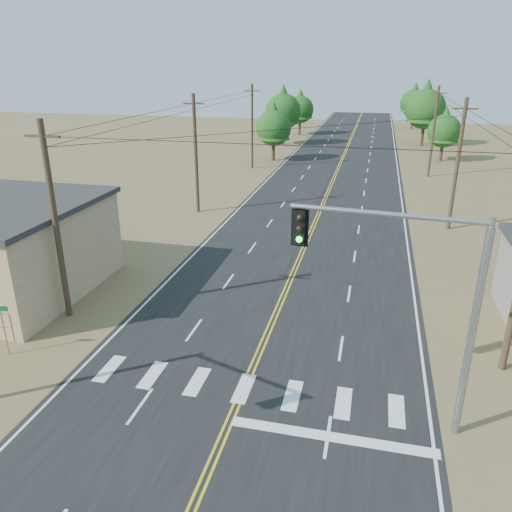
% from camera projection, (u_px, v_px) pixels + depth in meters
% --- Properties ---
extents(road, '(15.00, 200.00, 0.02)m').
position_uv_depth(road, '(313.00, 226.00, 40.16)').
color(road, black).
rests_on(road, ground).
extents(utility_pole_left_near, '(1.80, 0.30, 10.00)m').
position_uv_depth(utility_pole_left_near, '(55.00, 222.00, 24.26)').
color(utility_pole_left_near, '#4C3826').
rests_on(utility_pole_left_near, ground).
extents(utility_pole_left_mid, '(1.80, 0.30, 10.00)m').
position_uv_depth(utility_pole_left_mid, '(196.00, 153.00, 42.39)').
color(utility_pole_left_mid, '#4C3826').
rests_on(utility_pole_left_mid, ground).
extents(utility_pole_left_far, '(1.80, 0.30, 10.00)m').
position_uv_depth(utility_pole_left_far, '(252.00, 126.00, 60.52)').
color(utility_pole_left_far, '#4C3826').
rests_on(utility_pole_left_far, ground).
extents(utility_pole_right_mid, '(1.80, 0.30, 10.00)m').
position_uv_depth(utility_pole_right_mid, '(457.00, 164.00, 37.84)').
color(utility_pole_right_mid, '#4C3826').
rests_on(utility_pole_right_mid, ground).
extents(utility_pole_right_far, '(1.80, 0.30, 10.00)m').
position_uv_depth(utility_pole_right_far, '(433.00, 131.00, 55.97)').
color(utility_pole_right_far, '#4C3826').
rests_on(utility_pole_right_far, ground).
extents(signal_mast_right, '(6.38, 0.83, 8.04)m').
position_uv_depth(signal_mast_right, '(420.00, 288.00, 16.43)').
color(signal_mast_right, gray).
rests_on(signal_mast_right, ground).
extents(street_sign, '(0.73, 0.12, 2.45)m').
position_uv_depth(street_sign, '(3.00, 322.00, 22.01)').
color(street_sign, gray).
rests_on(street_sign, ground).
extents(tree_left_near, '(4.66, 4.66, 7.77)m').
position_uv_depth(tree_left_near, '(274.00, 124.00, 65.54)').
color(tree_left_near, '#3F2D1E').
rests_on(tree_left_near, ground).
extents(tree_left_mid, '(5.57, 5.57, 9.28)m').
position_uv_depth(tree_left_mid, '(283.00, 108.00, 78.22)').
color(tree_left_mid, '#3F2D1E').
rests_on(tree_left_mid, ground).
extents(tree_left_far, '(4.83, 4.83, 8.05)m').
position_uv_depth(tree_left_far, '(300.00, 107.00, 89.46)').
color(tree_left_far, '#3F2D1E').
rests_on(tree_left_far, ground).
extents(tree_right_near, '(4.27, 4.27, 7.12)m').
position_uv_depth(tree_right_near, '(445.00, 128.00, 65.32)').
color(tree_right_near, '#3F2D1E').
rests_on(tree_right_near, ground).
extents(tree_right_mid, '(6.09, 6.09, 10.16)m').
position_uv_depth(tree_right_mid, '(426.00, 105.00, 77.08)').
color(tree_right_mid, '#3F2D1E').
rests_on(tree_right_mid, ground).
extents(tree_right_far, '(5.31, 5.31, 8.85)m').
position_uv_depth(tree_right_far, '(414.00, 100.00, 97.34)').
color(tree_right_far, '#3F2D1E').
rests_on(tree_right_far, ground).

